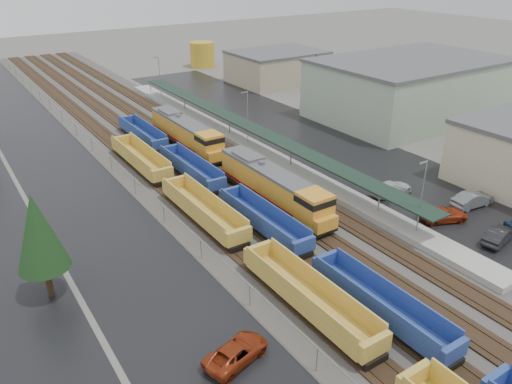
{
  "coord_description": "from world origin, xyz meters",
  "views": [
    {
      "loc": [
        -26.22,
        -6.17,
        24.72
      ],
      "look_at": [
        -0.04,
        33.47,
        2.0
      ],
      "focal_mm": 35.0,
      "sensor_mm": 36.0,
      "label": 1
    }
  ],
  "objects_px": {
    "parked_car_east_a": "(499,235)",
    "parked_car_east_b": "(444,215)",
    "well_string_blue": "(314,257)",
    "parked_car_west_c": "(236,352)",
    "locomotive_lead": "(275,187)",
    "parked_car_east_e": "(472,200)",
    "parked_car_east_c": "(391,188)",
    "locomotive_trail": "(187,134)",
    "well_string_yellow": "(308,297)",
    "storage_tank": "(202,55)"
  },
  "relations": [
    {
      "from": "well_string_yellow",
      "to": "well_string_blue",
      "type": "xyz_separation_m",
      "value": [
        4.0,
        4.21,
        -0.07
      ]
    },
    {
      "from": "well_string_blue",
      "to": "parked_car_west_c",
      "type": "distance_m",
      "value": 12.68
    },
    {
      "from": "well_string_blue",
      "to": "parked_car_east_c",
      "type": "height_order",
      "value": "well_string_blue"
    },
    {
      "from": "well_string_yellow",
      "to": "parked_car_east_c",
      "type": "height_order",
      "value": "well_string_yellow"
    },
    {
      "from": "locomotive_lead",
      "to": "parked_car_east_a",
      "type": "height_order",
      "value": "locomotive_lead"
    },
    {
      "from": "locomotive_lead",
      "to": "locomotive_trail",
      "type": "relative_size",
      "value": 1.0
    },
    {
      "from": "locomotive_trail",
      "to": "well_string_yellow",
      "type": "distance_m",
      "value": 37.53
    },
    {
      "from": "parked_car_east_a",
      "to": "parked_car_east_c",
      "type": "bearing_deg",
      "value": -8.6
    },
    {
      "from": "well_string_yellow",
      "to": "storage_tank",
      "type": "distance_m",
      "value": 93.01
    },
    {
      "from": "parked_car_west_c",
      "to": "parked_car_east_c",
      "type": "bearing_deg",
      "value": -81.62
    },
    {
      "from": "parked_car_east_a",
      "to": "parked_car_east_b",
      "type": "xyz_separation_m",
      "value": [
        -0.74,
        5.64,
        -0.08
      ]
    },
    {
      "from": "locomotive_lead",
      "to": "storage_tank",
      "type": "xyz_separation_m",
      "value": [
        28.32,
        69.95,
        0.65
      ]
    },
    {
      "from": "parked_car_east_e",
      "to": "parked_car_west_c",
      "type": "bearing_deg",
      "value": 104.45
    },
    {
      "from": "well_string_blue",
      "to": "parked_car_east_c",
      "type": "bearing_deg",
      "value": 21.41
    },
    {
      "from": "parked_car_east_a",
      "to": "parked_car_east_b",
      "type": "height_order",
      "value": "parked_car_east_a"
    },
    {
      "from": "locomotive_lead",
      "to": "parked_car_east_b",
      "type": "xyz_separation_m",
      "value": [
        12.57,
        -12.18,
        -1.59
      ]
    },
    {
      "from": "parked_car_east_a",
      "to": "parked_car_east_c",
      "type": "distance_m",
      "value": 12.94
    },
    {
      "from": "locomotive_lead",
      "to": "parked_car_east_e",
      "type": "xyz_separation_m",
      "value": [
        17.74,
        -11.83,
        -1.44
      ]
    },
    {
      "from": "parked_car_east_a",
      "to": "storage_tank",
      "type": "bearing_deg",
      "value": -20.92
    },
    {
      "from": "well_string_yellow",
      "to": "parked_car_east_b",
      "type": "bearing_deg",
      "value": 9.59
    },
    {
      "from": "storage_tank",
      "to": "parked_car_east_e",
      "type": "distance_m",
      "value": 82.49
    },
    {
      "from": "storage_tank",
      "to": "parked_car_east_a",
      "type": "bearing_deg",
      "value": -99.71
    },
    {
      "from": "parked_car_west_c",
      "to": "parked_car_east_c",
      "type": "distance_m",
      "value": 30.6
    },
    {
      "from": "locomotive_trail",
      "to": "parked_car_east_b",
      "type": "bearing_deg",
      "value": -69.25
    },
    {
      "from": "well_string_blue",
      "to": "parked_car_east_a",
      "type": "xyz_separation_m",
      "value": [
        17.31,
        -6.37,
        -0.36
      ]
    },
    {
      "from": "parked_car_east_a",
      "to": "parked_car_east_e",
      "type": "distance_m",
      "value": 7.45
    },
    {
      "from": "locomotive_trail",
      "to": "parked_car_west_c",
      "type": "height_order",
      "value": "locomotive_trail"
    },
    {
      "from": "parked_car_east_a",
      "to": "locomotive_lead",
      "type": "bearing_deg",
      "value": 25.55
    },
    {
      "from": "well_string_blue",
      "to": "parked_car_east_a",
      "type": "distance_m",
      "value": 18.45
    },
    {
      "from": "well_string_yellow",
      "to": "parked_car_east_b",
      "type": "distance_m",
      "value": 20.87
    },
    {
      "from": "locomotive_trail",
      "to": "well_string_blue",
      "type": "xyz_separation_m",
      "value": [
        -4.0,
        -32.45,
        -1.15
      ]
    },
    {
      "from": "parked_car_east_c",
      "to": "well_string_blue",
      "type": "bearing_deg",
      "value": 113.32
    },
    {
      "from": "locomotive_trail",
      "to": "parked_car_east_b",
      "type": "height_order",
      "value": "locomotive_trail"
    },
    {
      "from": "locomotive_trail",
      "to": "parked_car_west_c",
      "type": "bearing_deg",
      "value": -111.88
    },
    {
      "from": "locomotive_lead",
      "to": "parked_car_west_c",
      "type": "bearing_deg",
      "value": -131.77
    },
    {
      "from": "locomotive_lead",
      "to": "parked_car_east_e",
      "type": "bearing_deg",
      "value": -33.69
    },
    {
      "from": "storage_tank",
      "to": "parked_car_west_c",
      "type": "bearing_deg",
      "value": -116.61
    },
    {
      "from": "well_string_blue",
      "to": "parked_car_east_e",
      "type": "height_order",
      "value": "well_string_blue"
    },
    {
      "from": "locomotive_trail",
      "to": "well_string_yellow",
      "type": "xyz_separation_m",
      "value": [
        -8.0,
        -36.66,
        -1.08
      ]
    },
    {
      "from": "locomotive_lead",
      "to": "parked_car_east_c",
      "type": "bearing_deg",
      "value": -21.03
    },
    {
      "from": "storage_tank",
      "to": "parked_car_east_e",
      "type": "bearing_deg",
      "value": -97.37
    },
    {
      "from": "locomotive_lead",
      "to": "parked_car_east_b",
      "type": "distance_m",
      "value": 17.57
    },
    {
      "from": "well_string_blue",
      "to": "parked_car_west_c",
      "type": "bearing_deg",
      "value": -153.27
    },
    {
      "from": "parked_car_east_b",
      "to": "parked_car_east_e",
      "type": "distance_m",
      "value": 5.19
    },
    {
      "from": "parked_car_east_b",
      "to": "parked_car_east_c",
      "type": "relative_size",
      "value": 0.93
    },
    {
      "from": "well_string_blue",
      "to": "storage_tank",
      "type": "relative_size",
      "value": 15.71
    },
    {
      "from": "well_string_blue",
      "to": "parked_car_east_a",
      "type": "bearing_deg",
      "value": -20.2
    },
    {
      "from": "locomotive_lead",
      "to": "parked_car_east_c",
      "type": "xyz_separation_m",
      "value": [
        12.72,
        -4.89,
        -1.5
      ]
    },
    {
      "from": "locomotive_trail",
      "to": "parked_car_east_b",
      "type": "distance_m",
      "value": 35.52
    },
    {
      "from": "locomotive_lead",
      "to": "parked_car_east_e",
      "type": "relative_size",
      "value": 3.72
    }
  ]
}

